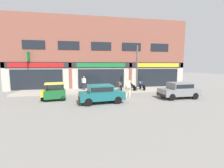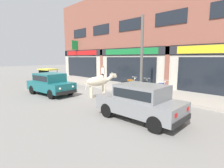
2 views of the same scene
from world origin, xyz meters
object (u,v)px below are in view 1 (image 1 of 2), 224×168
Objects in this scene: auto_rickshaw at (54,93)px; motorcycle_0 at (121,87)px; motorcycle_1 at (132,87)px; utility_pole at (137,69)px; motorcycle_2 at (142,86)px; car_0 at (179,89)px; car_1 at (101,93)px; pedestrian at (84,82)px; cow at (128,86)px.

motorcycle_0 is at bearing 27.00° from auto_rickshaw.
motorcycle_1 is 2.29m from utility_pole.
motorcycle_1 is at bearing 23.25° from auto_rickshaw.
motorcycle_0 is at bearing -179.81° from motorcycle_2.
motorcycle_0 is 1.00× the size of motorcycle_2.
car_0 is 6.30m from motorcycle_0.
car_1 is 2.34× the size of pedestrian.
pedestrian is 6.31m from utility_pole.
motorcycle_2 is 0.36× the size of utility_pole.
car_1 is at bearing -21.45° from auto_rickshaw.
car_1 is at bearing -176.45° from car_0.
motorcycle_2 is at bearing 37.62° from utility_pole.
auto_rickshaw is at bearing -153.00° from motorcycle_0.
car_0 is at bearing 3.55° from car_1.
motorcycle_2 is (-1.78, 4.50, -0.28)m from car_0.
motorcycle_0 is 4.34m from pedestrian.
car_0 is at bearing -45.43° from motorcycle_0.
pedestrian is (-5.50, 1.00, 0.60)m from motorcycle_1.
cow reaches higher than car_1.
motorcycle_1 is (-3.09, 4.52, -0.28)m from car_0.
cow is 1.13× the size of motorcycle_2.
motorcycle_0 is 1.01× the size of motorcycle_1.
motorcycle_0 is (2.79, 4.93, -0.28)m from car_1.
car_1 is 2.07× the size of motorcycle_0.
motorcycle_0 and motorcycle_1 have the same top height.
motorcycle_0 is at bearing -13.89° from pedestrian.
auto_rickshaw is at bearing 174.44° from car_0.
pedestrian is at bearing 136.31° from cow.
motorcycle_2 is (2.60, 3.00, -0.47)m from cow.
auto_rickshaw is 1.16× the size of motorcycle_2.
cow is 1.15× the size of motorcycle_1.
auto_rickshaw is 1.17× the size of motorcycle_1.
pedestrian is at bearing 147.29° from car_0.
car_0 reaches higher than motorcycle_0.
motorcycle_0 is (6.68, 3.41, -0.12)m from auto_rickshaw.
pedestrian is at bearing 169.75° from motorcycle_1.
cow is 4.00m from motorcycle_2.
motorcycle_0 is 1.13× the size of pedestrian.
car_1 is 0.74× the size of utility_pole.
car_1 is 5.68m from motorcycle_0.
cow is at bearing -43.69° from pedestrian.
motorcycle_0 is 2.81m from utility_pole.
car_1 is at bearing -136.80° from utility_pole.
utility_pole is at bearing -65.38° from motorcycle_1.
auto_rickshaw is at bearing -156.75° from motorcycle_1.
cow is 3.03m from motorcycle_0.
motorcycle_2 is at bearing 111.55° from car_0.
car_1 reaches higher than motorcycle_1.
motorcycle_2 is (9.33, 3.41, -0.12)m from auto_rickshaw.
auto_rickshaw is at bearing -159.90° from motorcycle_2.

